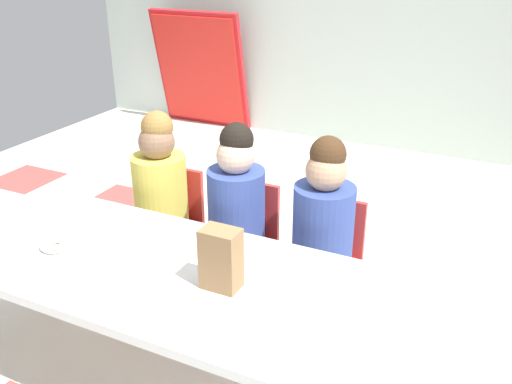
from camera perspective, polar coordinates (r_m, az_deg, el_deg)
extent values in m
cube|color=silver|center=(2.98, 1.83, -9.22)|extent=(5.80, 4.76, 0.02)
cube|color=#B24C47|center=(3.96, -13.50, -0.89)|extent=(0.43, 0.43, 0.00)
cube|color=#336BB2|center=(2.65, -2.29, -13.84)|extent=(0.43, 0.43, 0.00)
cube|color=silver|center=(3.50, -1.87, -3.64)|extent=(0.43, 0.43, 0.00)
cube|color=#B24C47|center=(4.55, -22.39, 1.26)|extent=(0.43, 0.43, 0.00)
cube|color=white|center=(2.03, -5.89, -9.01)|extent=(2.07, 0.73, 0.04)
cylinder|color=#B2B2B7|center=(2.90, -18.81, -5.57)|extent=(0.05, 0.05, 0.51)
cylinder|color=#B2B2B7|center=(2.21, 21.81, -16.37)|extent=(0.05, 0.05, 0.51)
cube|color=red|center=(2.84, -9.39, -4.15)|extent=(0.32, 0.30, 0.03)
cube|color=red|center=(2.88, -7.90, -0.27)|extent=(0.29, 0.02, 0.30)
cylinder|color=#D8C64C|center=(2.74, -9.70, -0.10)|extent=(0.31, 0.31, 0.38)
sphere|color=#8C664C|center=(2.65, -10.09, 5.04)|extent=(0.17, 0.17, 0.17)
sphere|color=olive|center=(2.63, -10.05, 6.56)|extent=(0.15, 0.15, 0.15)
cylinder|color=red|center=(2.90, -12.95, -7.24)|extent=(0.02, 0.02, 0.28)
cylinder|color=red|center=(2.75, -8.30, -8.68)|extent=(0.02, 0.02, 0.28)
cylinder|color=red|center=(3.07, -9.98, -5.03)|extent=(0.02, 0.02, 0.28)
cylinder|color=red|center=(2.93, -5.49, -6.25)|extent=(0.02, 0.02, 0.28)
cube|color=red|center=(2.64, -1.94, -6.07)|extent=(0.32, 0.30, 0.03)
cube|color=red|center=(2.69, -0.50, -1.87)|extent=(0.29, 0.02, 0.30)
cylinder|color=#384C99|center=(2.54, -2.01, -1.78)|extent=(0.34, 0.34, 0.38)
sphere|color=beige|center=(2.44, -2.09, 3.73)|extent=(0.17, 0.17, 0.17)
sphere|color=black|center=(2.42, -1.99, 5.37)|extent=(0.15, 0.15, 0.15)
cylinder|color=red|center=(2.69, -5.88, -9.41)|extent=(0.02, 0.02, 0.28)
cylinder|color=red|center=(2.57, -0.45, -10.97)|extent=(0.02, 0.02, 0.28)
cylinder|color=red|center=(2.88, -3.17, -6.87)|extent=(0.02, 0.02, 0.28)
cylinder|color=red|center=(2.77, 1.96, -8.18)|extent=(0.02, 0.02, 0.28)
cube|color=red|center=(2.50, 6.59, -8.13)|extent=(0.32, 0.30, 0.03)
cube|color=red|center=(2.55, 7.89, -3.63)|extent=(0.29, 0.02, 0.30)
cylinder|color=#384C99|center=(2.39, 6.83, -3.67)|extent=(0.29, 0.29, 0.38)
sphere|color=tan|center=(2.28, 7.15, 2.12)|extent=(0.17, 0.17, 0.17)
sphere|color=#472D19|center=(2.27, 7.34, 3.86)|extent=(0.15, 0.15, 0.15)
cylinder|color=red|center=(2.53, 2.35, -11.73)|extent=(0.02, 0.02, 0.28)
cylinder|color=red|center=(2.45, 8.51, -13.29)|extent=(0.02, 0.02, 0.28)
cylinder|color=red|center=(2.73, 4.58, -8.82)|extent=(0.02, 0.02, 0.28)
cylinder|color=red|center=(2.66, 10.29, -10.15)|extent=(0.02, 0.02, 0.28)
cube|color=red|center=(5.36, -5.64, 12.27)|extent=(0.90, 0.28, 1.09)
cube|color=red|center=(5.33, -5.84, 12.19)|extent=(0.83, 0.23, 0.99)
cube|color=#9E754C|center=(1.90, -3.59, -6.81)|extent=(0.13, 0.09, 0.22)
cylinder|color=white|center=(2.30, -19.68, -5.49)|extent=(0.18, 0.18, 0.01)
cylinder|color=white|center=(2.07, -11.29, -7.96)|extent=(0.18, 0.18, 0.01)
torus|color=white|center=(2.29, -19.75, -5.03)|extent=(0.12, 0.12, 0.03)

